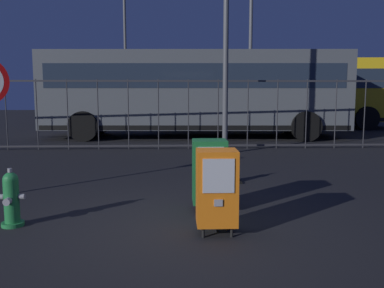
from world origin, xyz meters
TOP-DOWN VIEW (x-y plane):
  - ground_plane at (0.00, 0.00)m, footprint 60.00×60.00m
  - fire_hydrant at (-2.03, 0.12)m, footprint 0.33×0.32m
  - newspaper_box_primary at (0.53, 0.72)m, footprint 0.48×0.42m
  - newspaper_box_secondary at (0.54, -0.26)m, footprint 0.48×0.42m
  - traffic_cone at (1.10, 2.55)m, footprint 0.36×0.36m
  - fence_barrier at (0.00, 6.98)m, footprint 18.03×0.04m
  - bus_near at (0.74, 9.98)m, footprint 10.60×3.14m
  - bus_far at (4.46, 13.69)m, footprint 10.66×3.40m
  - street_light_near_right at (3.01, 11.67)m, footprint 0.32×0.32m
  - street_light_far_left at (-2.47, 16.91)m, footprint 0.32×0.32m

SIDE VIEW (x-z plane):
  - ground_plane at x=0.00m, z-range 0.00..0.00m
  - traffic_cone at x=1.10m, z-range -0.01..0.52m
  - fire_hydrant at x=-2.03m, z-range -0.02..0.72m
  - newspaper_box_primary at x=0.53m, z-range 0.06..1.08m
  - newspaper_box_secondary at x=0.54m, z-range 0.06..1.08m
  - fence_barrier at x=0.00m, z-range 0.02..2.02m
  - bus_near at x=0.74m, z-range 0.21..3.21m
  - bus_far at x=4.46m, z-range 0.21..3.21m
  - street_light_near_right at x=3.01m, z-range 0.56..7.33m
  - street_light_far_left at x=-2.47m, z-range 0.56..7.87m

